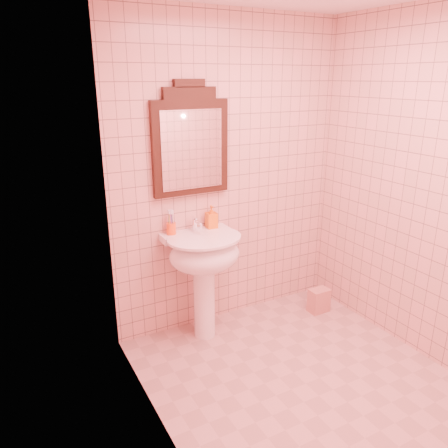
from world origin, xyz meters
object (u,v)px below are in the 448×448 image
towel (319,300)px  soap_dispenser (211,217)px  toothbrush_cup (171,228)px  mirror (191,143)px  pedestal_sink (204,261)px

towel → soap_dispenser: bearing=162.1°
toothbrush_cup → soap_dispenser: bearing=-1.9°
soap_dispenser → mirror: bearing=168.2°
mirror → towel: mirror is taller
mirror → towel: 1.82m
pedestal_sink → towel: size_ratio=4.00×
pedestal_sink → toothbrush_cup: size_ratio=5.17×
mirror → towel: (1.07, -0.34, -1.44)m
toothbrush_cup → towel: 1.53m
pedestal_sink → towel: (1.07, -0.14, -0.55)m
pedestal_sink → toothbrush_cup: 0.36m
mirror → toothbrush_cup: bearing=-170.8°
toothbrush_cup → towel: toothbrush_cup is taller
pedestal_sink → soap_dispenser: (0.15, 0.16, 0.29)m
mirror → towel: bearing=-17.7°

